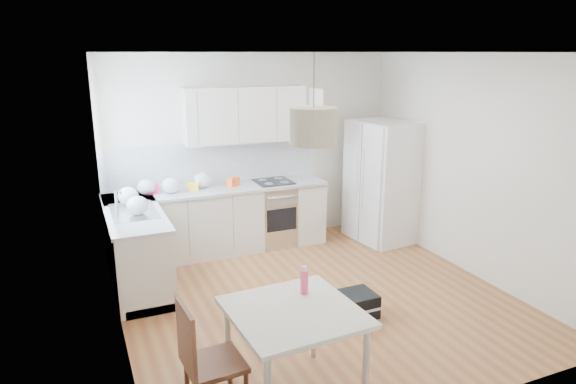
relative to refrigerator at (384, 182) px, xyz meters
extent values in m
plane|color=brown|center=(-1.74, -1.33, -0.88)|extent=(4.20, 4.20, 0.00)
plane|color=white|center=(-1.74, -1.33, 1.82)|extent=(4.20, 4.20, 0.00)
plane|color=silver|center=(-1.74, 0.77, 0.47)|extent=(4.20, 0.00, 4.20)
plane|color=silver|center=(-3.84, -1.33, 0.47)|extent=(0.00, 4.20, 4.20)
plane|color=silver|center=(0.36, -1.33, 0.47)|extent=(0.00, 4.20, 4.20)
cube|color=#BFE0F9|center=(-3.83, -0.18, 0.87)|extent=(0.02, 1.00, 1.00)
cube|color=silver|center=(-2.34, 0.47, -0.44)|extent=(3.00, 0.60, 0.88)
cube|color=silver|center=(-3.54, -0.13, -0.44)|extent=(0.60, 1.80, 0.88)
cube|color=#A0A2A5|center=(-2.34, 0.47, 0.02)|extent=(3.02, 0.64, 0.04)
cube|color=#A0A2A5|center=(-3.54, -0.13, 0.02)|extent=(0.64, 1.82, 0.04)
cube|color=white|center=(-2.34, 0.76, 0.33)|extent=(3.00, 0.01, 0.58)
cube|color=white|center=(-3.83, -0.13, 0.33)|extent=(0.01, 1.80, 0.58)
cube|color=silver|center=(-1.89, 0.61, 1.00)|extent=(1.70, 0.32, 0.75)
cube|color=beige|center=(-2.66, -2.80, -0.13)|extent=(1.02, 1.02, 0.04)
cylinder|color=silver|center=(-2.23, -3.19, -0.52)|extent=(0.05, 0.05, 0.73)
cylinder|color=silver|center=(-3.09, -2.41, -0.52)|extent=(0.05, 0.05, 0.73)
cylinder|color=silver|center=(-2.28, -2.37, -0.52)|extent=(0.05, 0.05, 0.73)
cylinder|color=#E64066|center=(-2.47, -2.57, 0.01)|extent=(0.07, 0.07, 0.24)
cube|color=black|center=(-1.60, -1.86, -0.75)|extent=(0.55, 0.36, 0.25)
cylinder|color=beige|center=(-2.48, -2.73, 1.30)|extent=(0.41, 0.41, 0.27)
ellipsoid|color=silver|center=(-3.29, 0.50, 0.14)|extent=(0.22, 0.19, 0.20)
ellipsoid|color=silver|center=(-2.99, 0.44, 0.15)|extent=(0.24, 0.20, 0.21)
ellipsoid|color=silver|center=(-2.53, 0.55, 0.15)|extent=(0.24, 0.20, 0.22)
ellipsoid|color=silver|center=(-3.56, 0.12, 0.15)|extent=(0.24, 0.21, 0.22)
ellipsoid|color=silver|center=(-3.50, -0.33, 0.15)|extent=(0.24, 0.21, 0.22)
cube|color=#D94913|center=(-2.12, 0.50, 0.10)|extent=(0.20, 0.17, 0.11)
cube|color=yellow|center=(-2.68, 0.49, 0.09)|extent=(0.16, 0.13, 0.10)
cube|color=#DB1B44|center=(-3.23, 0.53, 0.10)|extent=(0.19, 0.14, 0.12)
camera|label=1|loc=(-4.12, -6.09, 1.83)|focal=32.00mm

